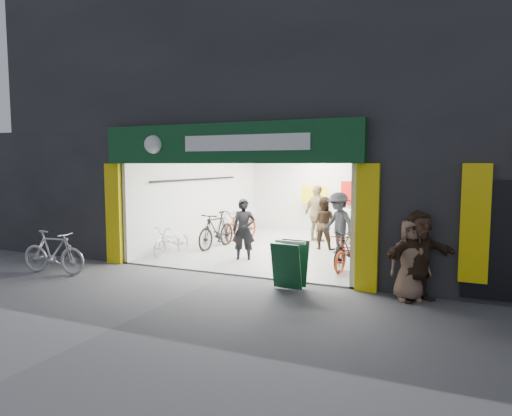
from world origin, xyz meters
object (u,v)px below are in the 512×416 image
Objects in this scene: bike_left_front at (172,241)px; sandwich_board at (290,263)px; parked_bike at (53,252)px; pedestrian_near at (410,260)px; bike_right_front at (349,249)px.

sandwich_board is (4.27, -1.94, 0.12)m from bike_left_front.
parked_bike reaches higher than sandwich_board.
sandwich_board is at bearing 163.16° from pedestrian_near.
sandwich_board is at bearing -85.47° from parked_bike.
bike_right_front is at bearing -68.75° from parked_bike.
pedestrian_near is 1.59× the size of sandwich_board.
parked_bike reaches higher than bike_right_front.
bike_right_front is 2.33m from sandwich_board.
bike_left_front is at bearing -29.12° from parked_bike.
pedestrian_near is at bearing -13.21° from bike_left_front.
sandwich_board is (-0.73, -2.21, 0.03)m from bike_right_front.
parked_bike reaches higher than bike_left_front.
bike_left_front is at bearing -165.63° from bike_right_front.
bike_left_front is 0.94× the size of bike_right_front.
pedestrian_near is 2.36m from sandwich_board.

